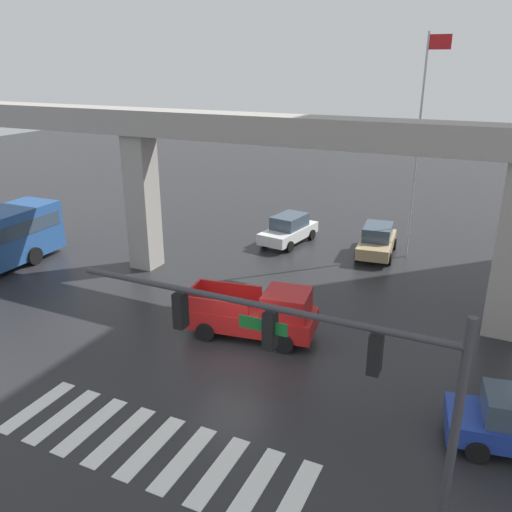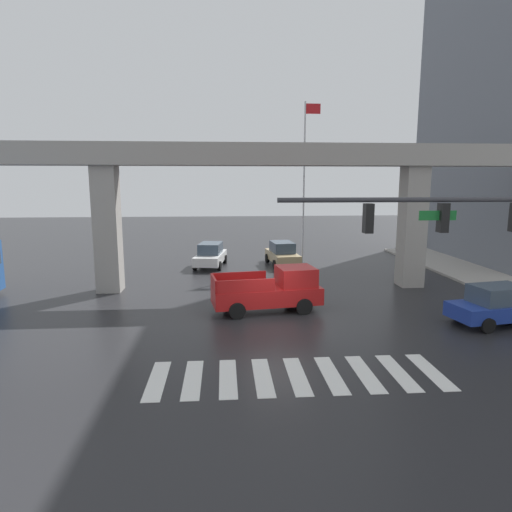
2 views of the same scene
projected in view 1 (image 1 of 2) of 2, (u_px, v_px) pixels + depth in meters
ground_plane at (231, 364)px, 19.15m from camera, size 120.00×120.00×0.00m
crosswalk_stripes at (151, 447)px, 15.02m from camera, size 9.35×2.80×0.01m
elevated_overpass at (303, 148)px, 22.54m from camera, size 51.37×1.80×8.17m
pickup_truck at (258, 314)px, 20.76m from camera, size 5.32×2.63×2.08m
sedan_white at (289, 229)px, 31.69m from camera, size 2.44×4.52×1.72m
sedan_tan at (377, 240)px, 29.73m from camera, size 2.31×4.46×1.72m
traffic_signal_mast at (322, 364)px, 10.67m from camera, size 8.69×0.32×6.20m
flagpole at (420, 136)px, 27.41m from camera, size 1.16×0.12×11.73m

